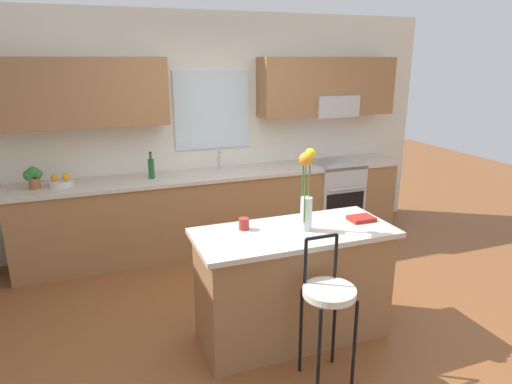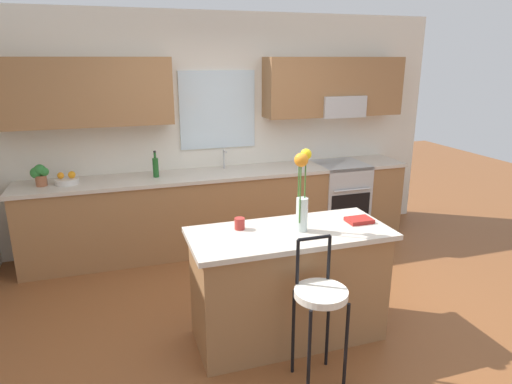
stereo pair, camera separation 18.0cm
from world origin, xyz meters
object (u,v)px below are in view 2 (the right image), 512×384
mug_ceramic (240,224)px  oven_range (339,198)px  bottle_olive_oil (156,167)px  kitchen_island (289,285)px  cookbook (359,220)px  potted_plant_small (40,174)px  bar_stool_near (320,300)px  flower_vase (302,188)px  fruit_bowl_oranges (67,180)px

mug_ceramic → oven_range: bearing=44.2°
bottle_olive_oil → kitchen_island: bearing=-67.9°
cookbook → potted_plant_small: bearing=142.7°
mug_ceramic → bottle_olive_oil: 1.86m
mug_ceramic → bar_stool_near: bearing=-63.5°
kitchen_island → cookbook: (0.60, 0.01, 0.47)m
bar_stool_near → cookbook: (0.60, 0.56, 0.30)m
kitchen_island → flower_vase: flower_vase is taller
kitchen_island → bottle_olive_oil: bearing=112.1°
flower_vase → bottle_olive_oil: (-0.88, 1.99, -0.23)m
cookbook → bottle_olive_oil: bottle_olive_oil is taller
kitchen_island → fruit_bowl_oranges: bearing=131.1°
bar_stool_near → cookbook: 0.88m
bar_stool_near → flower_vase: 0.83m
oven_range → cookbook: size_ratio=4.60×
mug_ceramic → potted_plant_small: bearing=131.7°
bar_stool_near → cookbook: size_ratio=5.21×
fruit_bowl_oranges → bottle_olive_oil: bearing=0.0°
bottle_olive_oil → fruit_bowl_oranges: bearing=-180.0°
cookbook → fruit_bowl_oranges: bearing=139.9°
fruit_bowl_oranges → flower_vase: bearing=-47.9°
kitchen_island → bar_stool_near: 0.58m
kitchen_island → oven_range: bearing=52.7°
bar_stool_near → fruit_bowl_oranges: bearing=124.3°
flower_vase → potted_plant_small: bearing=135.9°
bottle_olive_oil → potted_plant_small: 1.17m
kitchen_island → fruit_bowl_oranges: size_ratio=6.46×
fruit_bowl_oranges → potted_plant_small: 0.27m
flower_vase → kitchen_island: bearing=165.5°
cookbook → fruit_bowl_oranges: (-2.32, 1.96, 0.03)m
oven_range → kitchen_island: 2.44m
potted_plant_small → oven_range: bearing=-0.4°
flower_vase → cookbook: flower_vase is taller
mug_ceramic → bottle_olive_oil: bearing=103.8°
oven_range → flower_vase: size_ratio=1.45×
bottle_olive_oil → potted_plant_small: size_ratio=1.30×
mug_ceramic → bottle_olive_oil: bottle_olive_oil is taller
potted_plant_small → bar_stool_near: bearing=-52.0°
oven_range → potted_plant_small: potted_plant_small is taller
flower_vase → mug_ceramic: flower_vase is taller
kitchen_island → potted_plant_small: (-1.97, 1.97, 0.58)m
kitchen_island → mug_ceramic: bearing=155.9°
flower_vase → mug_ceramic: size_ratio=7.05×
cookbook → fruit_bowl_oranges: size_ratio=0.83×
mug_ceramic → kitchen_island: bearing=-24.1°
flower_vase → bottle_olive_oil: size_ratio=2.15×
mug_ceramic → cookbook: 0.97m
cookbook → potted_plant_small: size_ratio=0.88×
kitchen_island → fruit_bowl_oranges: fruit_bowl_oranges is taller
kitchen_island → potted_plant_small: potted_plant_small is taller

